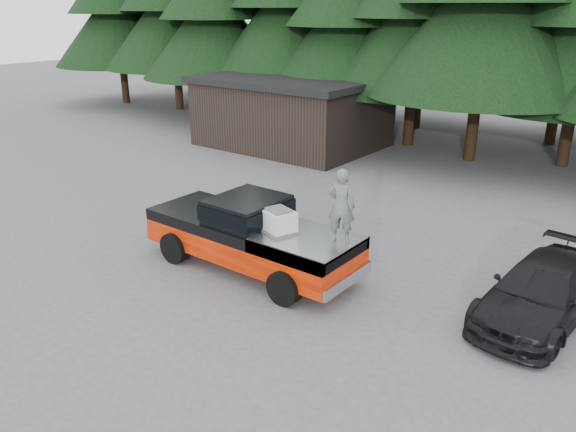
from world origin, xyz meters
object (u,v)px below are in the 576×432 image
Objects in this scene: air_compressor at (279,222)px; parked_car at (542,291)px; man_on_bed at (341,206)px; utility_building at (292,111)px; pickup_truck at (251,245)px.

parked_car is at bearing 39.59° from air_compressor.
man_on_bed is 15.24m from utility_building.
pickup_truck is at bearing -168.90° from air_compressor.
air_compressor is at bearing -153.97° from parked_car.
man_on_bed reaches higher than parked_car.
utility_building reaches higher than man_on_bed.
pickup_truck is 6.93m from parked_car.
parked_car is 17.24m from utility_building.
man_on_bed is (1.49, 0.41, 0.62)m from air_compressor.
utility_building reaches higher than parked_car.
man_on_bed is 0.21× the size of utility_building.
air_compressor is at bearing -3.81° from man_on_bed.
air_compressor is 0.17× the size of parked_car.
pickup_truck is at bearing -57.10° from utility_building.
air_compressor is 0.43× the size of man_on_bed.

